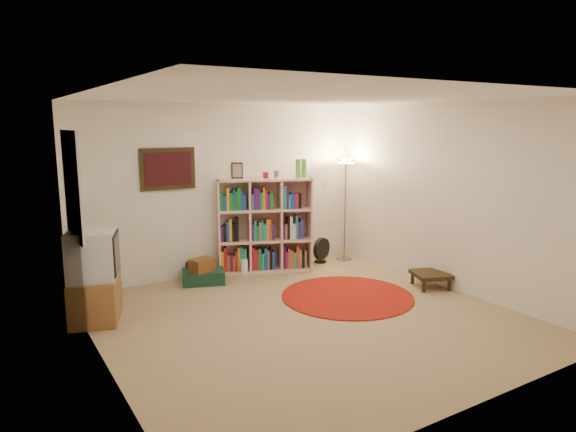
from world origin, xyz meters
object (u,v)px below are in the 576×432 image
Objects in this scene: floor_lamp at (346,177)px; side_table at (431,275)px; bookshelf at (263,226)px; tv_stand at (95,277)px; suitcase at (204,277)px; floor_fan at (321,250)px.

floor_lamp is 2.15m from side_table.
bookshelf is 1.59m from floor_lamp.
bookshelf is at bearing 35.87° from tv_stand.
floor_fan is at bearing 20.75° from suitcase.
suitcase is 1.13× the size of side_table.
bookshelf reaches higher than tv_stand.
bookshelf is at bearing 27.82° from suitcase.
side_table is (2.59, -1.80, 0.08)m from suitcase.
tv_stand is 1.77× the size of side_table.
side_table is (0.54, -1.83, -0.03)m from floor_fan.
side_table is (0.11, -1.78, -1.20)m from floor_lamp.
floor_fan reaches higher than side_table.
bookshelf is 2.53m from side_table.
tv_stand is at bearing 164.26° from side_table.
floor_lamp is 4.08× the size of floor_fan.
floor_lamp reaches higher than suitcase.
floor_fan is (1.00, -0.12, -0.48)m from bookshelf.
tv_stand is (-4.04, -0.61, -0.87)m from floor_lamp.
bookshelf is at bearing 155.14° from floor_fan.
side_table is at bearing -29.89° from bookshelf.
tv_stand is 1.74m from suitcase.
floor_fan is 0.61× the size of suitcase.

